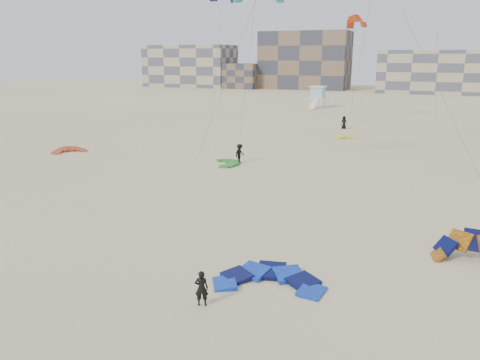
% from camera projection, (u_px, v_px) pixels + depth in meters
% --- Properties ---
extents(ground, '(320.00, 320.00, 0.00)m').
position_uv_depth(ground, '(195.00, 273.00, 23.04)').
color(ground, beige).
rests_on(ground, ground).
extents(kite_ground_blue, '(5.55, 5.73, 1.23)m').
position_uv_depth(kite_ground_blue, '(269.00, 284.00, 21.94)').
color(kite_ground_blue, blue).
rests_on(kite_ground_blue, ground).
extents(kite_ground_orange, '(4.26, 4.25, 3.95)m').
position_uv_depth(kite_ground_orange, '(472.00, 262.00, 24.19)').
color(kite_ground_orange, orange).
rests_on(kite_ground_orange, ground).
extents(kite_ground_red, '(5.19, 5.15, 1.64)m').
position_uv_depth(kite_ground_red, '(69.00, 152.00, 52.06)').
color(kite_ground_red, '#BA3919').
rests_on(kite_ground_red, ground).
extents(kite_ground_green, '(4.70, 4.61, 0.61)m').
position_uv_depth(kite_ground_green, '(227.00, 164.00, 46.27)').
color(kite_ground_green, '#188F24').
rests_on(kite_ground_green, ground).
extents(kite_ground_yellow, '(3.55, 3.63, 0.65)m').
position_uv_depth(kite_ground_yellow, '(346.00, 139.00, 60.46)').
color(kite_ground_yellow, yellow).
rests_on(kite_ground_yellow, ground).
extents(kitesurfer_main, '(0.68, 0.57, 1.60)m').
position_uv_depth(kitesurfer_main, '(202.00, 288.00, 19.84)').
color(kitesurfer_main, black).
rests_on(kitesurfer_main, ground).
extents(kitesurfer_c, '(1.02, 1.37, 1.88)m').
position_uv_depth(kitesurfer_c, '(240.00, 153.00, 46.68)').
color(kitesurfer_c, black).
rests_on(kitesurfer_c, ground).
extents(kitesurfer_e, '(1.01, 0.76, 1.88)m').
position_uv_depth(kitesurfer_e, '(344.00, 122.00, 68.40)').
color(kitesurfer_e, black).
rests_on(kitesurfer_e, ground).
extents(kite_fly_red, '(7.31, 5.42, 15.98)m').
position_uv_depth(kite_fly_red, '(356.00, 23.00, 72.89)').
color(kite_fly_red, '#BA3919').
rests_on(kite_fly_red, ground).
extents(lifeguard_tower_far, '(3.27, 6.08, 4.39)m').
position_uv_depth(lifeguard_tower_far, '(318.00, 97.00, 96.30)').
color(lifeguard_tower_far, white).
rests_on(lifeguard_tower_far, ground).
extents(condo_west_a, '(30.00, 15.00, 14.00)m').
position_uv_depth(condo_west_a, '(190.00, 66.00, 163.20)').
color(condo_west_a, tan).
rests_on(condo_west_a, ground).
extents(condo_west_b, '(28.00, 14.00, 18.00)m').
position_uv_depth(condo_west_b, '(305.00, 60.00, 151.53)').
color(condo_west_b, brown).
rests_on(condo_west_b, ground).
extents(condo_mid, '(32.00, 16.00, 12.00)m').
position_uv_depth(condo_mid, '(437.00, 72.00, 133.99)').
color(condo_mid, tan).
rests_on(condo_mid, ground).
extents(condo_fill_left, '(12.00, 10.00, 8.00)m').
position_uv_depth(condo_fill_left, '(241.00, 76.00, 154.82)').
color(condo_fill_left, brown).
rests_on(condo_fill_left, ground).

